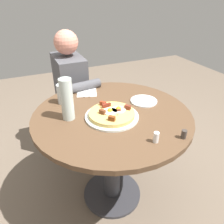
{
  "coord_description": "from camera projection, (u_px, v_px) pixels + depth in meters",
  "views": [
    {
      "loc": [
        -1.05,
        0.47,
        1.42
      ],
      "look_at": [
        -0.02,
        0.01,
        0.76
      ],
      "focal_mm": 34.62,
      "sensor_mm": 36.0,
      "label": 1
    }
  ],
  "objects": [
    {
      "name": "pizza_plate",
      "position": [
        112.0,
        116.0,
        1.28
      ],
      "size": [
        0.32,
        0.32,
        0.01
      ],
      "primitive_type": "cylinder",
      "color": "silver",
      "rests_on": "dining_table"
    },
    {
      "name": "napkin",
      "position": [
        87.0,
        92.0,
        1.59
      ],
      "size": [
        0.21,
        0.19,
        0.0
      ],
      "primitive_type": "cube",
      "rotation": [
        0.0,
        0.0,
        2.82
      ],
      "color": "white",
      "rests_on": "dining_table"
    },
    {
      "name": "dining_table",
      "position": [
        112.0,
        136.0,
        1.42
      ],
      "size": [
        0.98,
        0.98,
        0.74
      ],
      "color": "brown",
      "rests_on": "ground_plane"
    },
    {
      "name": "salt_shaker",
      "position": [
        156.0,
        137.0,
        1.07
      ],
      "size": [
        0.03,
        0.03,
        0.06
      ],
      "primitive_type": "cylinder",
      "color": "white",
      "rests_on": "dining_table"
    },
    {
      "name": "pepper_shaker",
      "position": [
        184.0,
        134.0,
        1.1
      ],
      "size": [
        0.03,
        0.03,
        0.05
      ],
      "primitive_type": "cylinder",
      "color": "#3F3833",
      "rests_on": "dining_table"
    },
    {
      "name": "ground_plane",
      "position": [
        112.0,
        194.0,
        1.71
      ],
      "size": [
        6.0,
        6.0,
        0.0
      ],
      "primitive_type": "plane",
      "color": "#6B5B4C"
    },
    {
      "name": "bread_plate",
      "position": [
        144.0,
        101.0,
        1.46
      ],
      "size": [
        0.18,
        0.18,
        0.01
      ],
      "primitive_type": "cylinder",
      "color": "white",
      "rests_on": "dining_table"
    },
    {
      "name": "knife",
      "position": [
        89.0,
        91.0,
        1.59
      ],
      "size": [
        0.17,
        0.07,
        0.0
      ],
      "primitive_type": "cube",
      "rotation": [
        0.0,
        0.0,
        2.82
      ],
      "color": "silver",
      "rests_on": "napkin"
    },
    {
      "name": "water_bottle",
      "position": [
        67.0,
        99.0,
        1.21
      ],
      "size": [
        0.07,
        0.07,
        0.25
      ],
      "primitive_type": "cylinder",
      "color": "silver",
      "rests_on": "dining_table"
    },
    {
      "name": "fork",
      "position": [
        84.0,
        91.0,
        1.58
      ],
      "size": [
        0.17,
        0.07,
        0.0
      ],
      "primitive_type": "cube",
      "rotation": [
        0.0,
        0.0,
        2.82
      ],
      "color": "silver",
      "rests_on": "napkin"
    },
    {
      "name": "person_seated",
      "position": [
        73.0,
        103.0,
        1.94
      ],
      "size": [
        0.52,
        0.31,
        1.14
      ],
      "color": "#2D2D33",
      "rests_on": "ground_plane"
    },
    {
      "name": "water_glass",
      "position": [
        62.0,
        94.0,
        1.41
      ],
      "size": [
        0.07,
        0.07,
        0.13
      ],
      "primitive_type": "cylinder",
      "color": "silver",
      "rests_on": "dining_table"
    },
    {
      "name": "breakfast_pizza",
      "position": [
        112.0,
        113.0,
        1.27
      ],
      "size": [
        0.27,
        0.27,
        0.05
      ],
      "color": "tan",
      "rests_on": "pizza_plate"
    }
  ]
}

